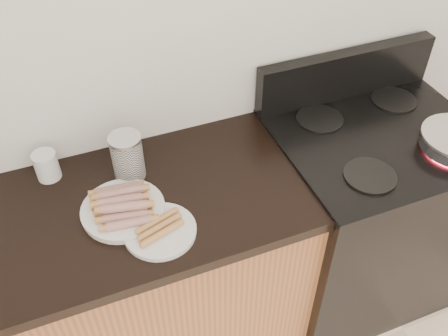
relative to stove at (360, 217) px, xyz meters
name	(u,v)px	position (x,y,z in m)	size (l,w,h in m)	color
wall_back	(144,39)	(-0.78, 0.32, 0.84)	(4.00, 0.04, 2.60)	silver
cabinet_base	(4,333)	(-1.48, 0.01, -0.03)	(2.20, 0.59, 0.86)	#9B562A
stove	(360,217)	(0.00, 0.00, 0.00)	(0.76, 0.65, 0.91)	black
stove_panel	(346,74)	(0.00, 0.28, 0.55)	(0.76, 0.06, 0.20)	black
burner_near_left	(370,176)	(-0.17, -0.17, 0.46)	(0.18, 0.18, 0.01)	black
burner_far_left	(320,119)	(-0.17, 0.17, 0.46)	(0.18, 0.18, 0.01)	black
burner_far_right	(394,100)	(0.17, 0.17, 0.46)	(0.18, 0.18, 0.01)	black
main_plate	(123,211)	(-0.98, -0.01, 0.45)	(0.26, 0.26, 0.02)	white
side_plate	(160,231)	(-0.90, -0.13, 0.45)	(0.22, 0.22, 0.02)	white
hotdog_pile	(122,204)	(-0.98, -0.01, 0.48)	(0.14, 0.21, 0.05)	brown
plain_sausages	(160,227)	(-0.90, -0.13, 0.47)	(0.14, 0.11, 0.02)	#C18249
canister	(128,157)	(-0.92, 0.15, 0.53)	(0.11, 0.11, 0.17)	silver
mug	(47,166)	(-1.18, 0.24, 0.49)	(0.08, 0.08, 0.10)	white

